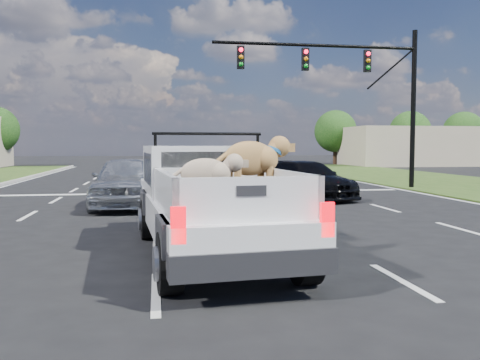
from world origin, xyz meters
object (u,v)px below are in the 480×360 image
(silver_sedan, at_px, (126,181))
(traffic_signal, at_px, (363,81))
(pickup_truck, at_px, (209,197))
(black_coupe, at_px, (307,180))

(silver_sedan, bearing_deg, traffic_signal, 28.17)
(pickup_truck, bearing_deg, black_coupe, 58.47)
(black_coupe, bearing_deg, traffic_signal, 26.14)
(traffic_signal, relative_size, silver_sedan, 1.90)
(traffic_signal, bearing_deg, pickup_truck, -123.30)
(silver_sedan, bearing_deg, pickup_truck, -73.31)
(traffic_signal, height_order, black_coupe, traffic_signal)
(traffic_signal, xyz_separation_m, silver_sedan, (-9.87, -4.75, -3.91))
(traffic_signal, xyz_separation_m, pickup_truck, (-7.99, -12.16, -3.70))
(pickup_truck, bearing_deg, traffic_signal, 52.02)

